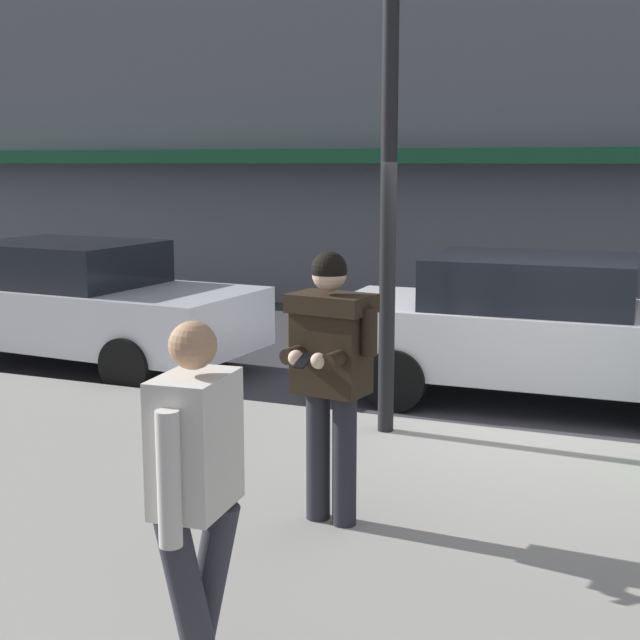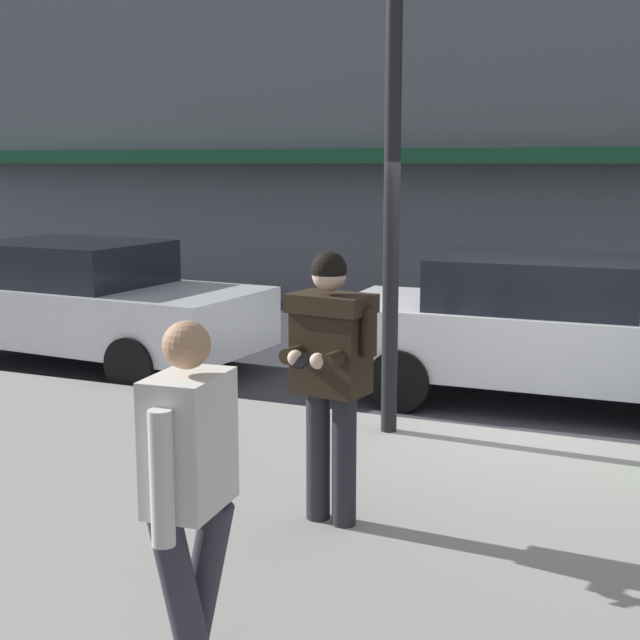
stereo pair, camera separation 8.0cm
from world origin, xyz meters
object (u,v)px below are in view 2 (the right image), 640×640
Objects in this scene: parked_sedan_mid at (550,329)px; pedestrian_in_light_coat at (190,484)px; parked_sedan_near at (83,302)px; street_lamp_post at (393,84)px; man_texting_on_phone at (330,359)px.

pedestrian_in_light_coat is (-0.61, -6.10, 0.32)m from parked_sedan_mid.
street_lamp_post reaches higher than parked_sedan_near.
man_texting_on_phone reaches higher than pedestrian_in_light_coat.
parked_sedan_mid is at bearing 4.59° from parked_sedan_near.
man_texting_on_phone reaches higher than parked_sedan_mid.
man_texting_on_phone is 1.06× the size of pedestrian_in_light_coat.
pedestrian_in_light_coat reaches higher than parked_sedan_mid.
parked_sedan_near is at bearing 142.76° from man_texting_on_phone.
man_texting_on_phone is 2.00m from pedestrian_in_light_coat.
parked_sedan_mid is at bearing 62.25° from street_lamp_post.
street_lamp_post is at bearing -117.75° from parked_sedan_mid.
man_texting_on_phone is (4.82, -3.67, 0.46)m from parked_sedan_near.
pedestrian_in_light_coat is at bearing -95.75° from parked_sedan_mid.
parked_sedan_near is 7.54m from pedestrian_in_light_coat.
parked_sedan_near is 2.71× the size of pedestrian_in_light_coat.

